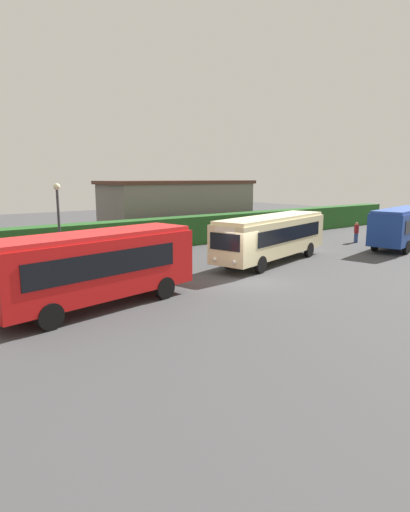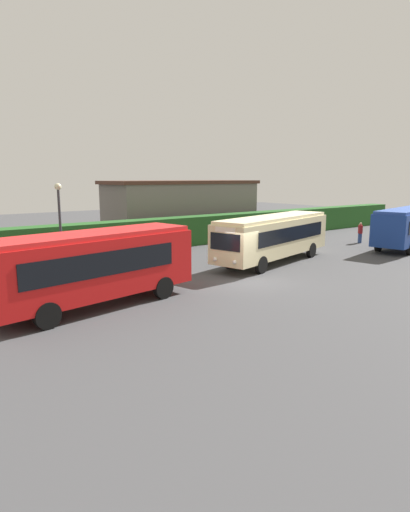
{
  "view_description": "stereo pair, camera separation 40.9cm",
  "coord_description": "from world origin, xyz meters",
  "views": [
    {
      "loc": [
        -15.64,
        -16.12,
        5.38
      ],
      "look_at": [
        -1.88,
        1.34,
        1.3
      ],
      "focal_mm": 30.28,
      "sensor_mm": 36.0,
      "label": 1
    },
    {
      "loc": [
        -15.32,
        -16.37,
        5.38
      ],
      "look_at": [
        -1.88,
        1.34,
        1.3
      ],
      "focal_mm": 30.28,
      "sensor_mm": 36.0,
      "label": 2
    }
  ],
  "objects": [
    {
      "name": "lamppost",
      "position": [
        -7.57,
        6.72,
        3.2
      ],
      "size": [
        0.36,
        0.36,
        5.06
      ],
      "color": "#38383D",
      "rests_on": "ground_plane"
    },
    {
      "name": "traffic_cone",
      "position": [
        2.36,
        8.96,
        0.3
      ],
      "size": [
        0.36,
        0.36,
        0.6
      ],
      "primitive_type": "cone",
      "color": "orange",
      "rests_on": "ground_plane"
    },
    {
      "name": "bus_blue",
      "position": [
        16.56,
        0.27,
        1.76
      ],
      "size": [
        9.04,
        4.06,
        3.04
      ],
      "rotation": [
        0.0,
        0.0,
        0.2
      ],
      "color": "navy",
      "rests_on": "ground_plane"
    },
    {
      "name": "hedge_row",
      "position": [
        0.0,
        11.9,
        1.13
      ],
      "size": [
        63.66,
        1.73,
        2.27
      ],
      "primitive_type": "cube",
      "color": "#245521",
      "rests_on": "ground_plane"
    },
    {
      "name": "ground_plane",
      "position": [
        0.0,
        0.0,
        0.0
      ],
      "size": [
        103.33,
        103.33,
        0.0
      ],
      "primitive_type": "plane",
      "color": "#424244"
    },
    {
      "name": "bus_cream",
      "position": [
        4.5,
        2.56,
        1.73
      ],
      "size": [
        10.65,
        4.8,
        2.97
      ],
      "rotation": [
        0.0,
        0.0,
        3.38
      ],
      "color": "beige",
      "rests_on": "ground_plane"
    },
    {
      "name": "bus_red",
      "position": [
        -8.35,
        0.38,
        1.82
      ],
      "size": [
        9.16,
        3.83,
        3.16
      ],
      "rotation": [
        0.0,
        0.0,
        0.16
      ],
      "color": "red",
      "rests_on": "ground_plane"
    },
    {
      "name": "person_far",
      "position": [
        16.31,
        4.07,
        0.89
      ],
      "size": [
        0.49,
        0.5,
        1.7
      ],
      "rotation": [
        0.0,
        0.0,
        5.56
      ],
      "color": "#334C8C",
      "rests_on": "ground_plane"
    },
    {
      "name": "depot_building",
      "position": [
        6.94,
        16.38,
        2.55
      ],
      "size": [
        14.35,
        5.35,
        5.07
      ],
      "color": "slate",
      "rests_on": "ground_plane"
    }
  ]
}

